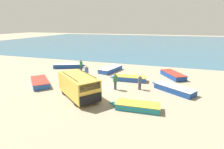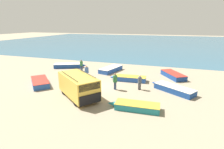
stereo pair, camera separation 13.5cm
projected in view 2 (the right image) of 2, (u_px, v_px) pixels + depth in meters
ground_plane at (99, 86)px, 19.75m from camera, size 200.00×200.00×0.00m
sea_water at (150, 42)px, 67.14m from camera, size 120.00×80.00×0.01m
parked_van at (78, 85)px, 16.54m from camera, size 5.26×4.75×2.32m
fishing_rowboat_0 at (69, 66)px, 28.09m from camera, size 5.10×2.98×0.67m
fishing_rowboat_1 at (111, 69)px, 26.02m from camera, size 2.66×5.18×0.65m
fishing_rowboat_2 at (136, 106)px, 14.42m from camera, size 4.43×1.50×0.55m
fishing_rowboat_3 at (40, 82)px, 20.30m from camera, size 4.18×4.13×0.65m
fishing_rowboat_4 at (129, 78)px, 21.66m from camera, size 4.65×1.57×0.60m
fishing_rowboat_5 at (173, 89)px, 18.19m from camera, size 4.76×3.62×0.62m
fishing_rowboat_6 at (172, 75)px, 23.06m from camera, size 3.39×4.60×0.65m
fisherman_0 at (87, 71)px, 21.85m from camera, size 0.47×0.47×1.80m
fisherman_1 at (81, 64)px, 25.90m from camera, size 0.45×0.45×1.70m
fisherman_2 at (115, 80)px, 18.50m from camera, size 0.48×0.48×1.81m
fisherman_3 at (140, 81)px, 18.54m from camera, size 0.42×0.42×1.60m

